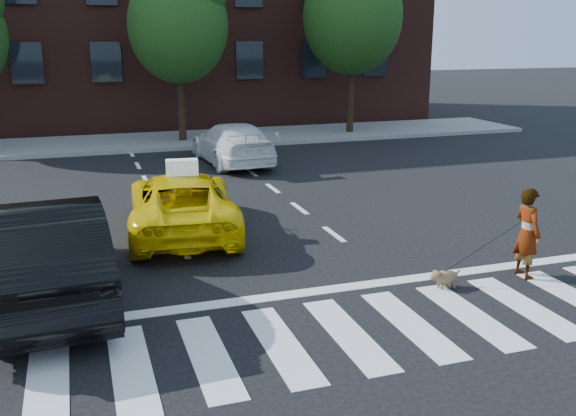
{
  "coord_description": "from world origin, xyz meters",
  "views": [
    {
      "loc": [
        -3.43,
        -7.57,
        4.1
      ],
      "look_at": [
        0.07,
        2.9,
        1.1
      ],
      "focal_mm": 40.0,
      "sensor_mm": 36.0,
      "label": 1
    }
  ],
  "objects_px": {
    "tree_right": "(354,4)",
    "tree_mid": "(178,13)",
    "black_sedan": "(45,250)",
    "dog": "(444,277)",
    "taxi": "(182,203)",
    "woman": "(527,233)",
    "white_suv": "(233,143)"
  },
  "relations": [
    {
      "from": "tree_right",
      "to": "tree_mid",
      "type": "bearing_deg",
      "value": 180.0
    },
    {
      "from": "black_sedan",
      "to": "tree_right",
      "type": "bearing_deg",
      "value": -132.59
    },
    {
      "from": "tree_right",
      "to": "dog",
      "type": "bearing_deg",
      "value": -108.5
    },
    {
      "from": "taxi",
      "to": "woman",
      "type": "distance_m",
      "value": 6.89
    },
    {
      "from": "white_suv",
      "to": "dog",
      "type": "relative_size",
      "value": 7.85
    },
    {
      "from": "dog",
      "to": "white_suv",
      "type": "bearing_deg",
      "value": 91.67
    },
    {
      "from": "taxi",
      "to": "white_suv",
      "type": "relative_size",
      "value": 1.01
    },
    {
      "from": "tree_mid",
      "to": "taxi",
      "type": "bearing_deg",
      "value": -99.63
    },
    {
      "from": "black_sedan",
      "to": "dog",
      "type": "distance_m",
      "value": 6.47
    },
    {
      "from": "white_suv",
      "to": "tree_mid",
      "type": "bearing_deg",
      "value": -81.74
    },
    {
      "from": "black_sedan",
      "to": "white_suv",
      "type": "relative_size",
      "value": 1.09
    },
    {
      "from": "taxi",
      "to": "black_sedan",
      "type": "xyz_separation_m",
      "value": [
        -2.63,
        -2.92,
        0.18
      ]
    },
    {
      "from": "black_sedan",
      "to": "woman",
      "type": "height_order",
      "value": "black_sedan"
    },
    {
      "from": "tree_mid",
      "to": "black_sedan",
      "type": "xyz_separation_m",
      "value": [
        -4.57,
        -14.31,
        -4.03
      ]
    },
    {
      "from": "tree_right",
      "to": "white_suv",
      "type": "distance_m",
      "value": 8.84
    },
    {
      "from": "black_sedan",
      "to": "white_suv",
      "type": "xyz_separation_m",
      "value": [
        5.43,
        9.9,
        -0.16
      ]
    },
    {
      "from": "tree_right",
      "to": "dog",
      "type": "height_order",
      "value": "tree_right"
    },
    {
      "from": "tree_mid",
      "to": "taxi",
      "type": "height_order",
      "value": "tree_mid"
    },
    {
      "from": "dog",
      "to": "tree_mid",
      "type": "bearing_deg",
      "value": 93.67
    },
    {
      "from": "tree_right",
      "to": "black_sedan",
      "type": "distance_m",
      "value": 18.93
    },
    {
      "from": "tree_mid",
      "to": "tree_right",
      "type": "distance_m",
      "value": 7.01
    },
    {
      "from": "white_suv",
      "to": "woman",
      "type": "xyz_separation_m",
      "value": [
        2.41,
        -11.48,
        0.13
      ]
    },
    {
      "from": "black_sedan",
      "to": "woman",
      "type": "distance_m",
      "value": 8.0
    },
    {
      "from": "tree_mid",
      "to": "woman",
      "type": "xyz_separation_m",
      "value": [
        3.27,
        -15.9,
        -4.06
      ]
    },
    {
      "from": "black_sedan",
      "to": "tree_mid",
      "type": "bearing_deg",
      "value": -111.34
    },
    {
      "from": "tree_mid",
      "to": "black_sedan",
      "type": "height_order",
      "value": "tree_mid"
    },
    {
      "from": "tree_mid",
      "to": "black_sedan",
      "type": "bearing_deg",
      "value": -107.7
    },
    {
      "from": "tree_right",
      "to": "black_sedan",
      "type": "bearing_deg",
      "value": -128.95
    },
    {
      "from": "black_sedan",
      "to": "dog",
      "type": "xyz_separation_m",
      "value": [
        6.24,
        -1.62,
        -0.63
      ]
    },
    {
      "from": "dog",
      "to": "tree_right",
      "type": "bearing_deg",
      "value": 69.18
    },
    {
      "from": "tree_mid",
      "to": "black_sedan",
      "type": "relative_size",
      "value": 1.42
    },
    {
      "from": "woman",
      "to": "dog",
      "type": "relative_size",
      "value": 2.71
    }
  ]
}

